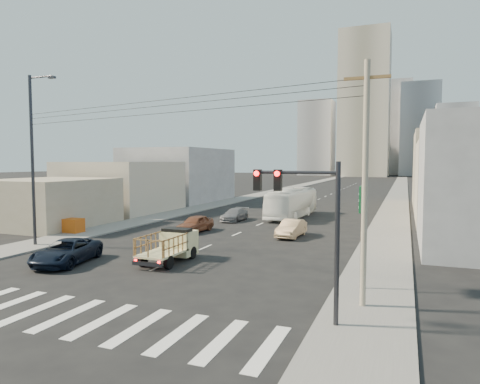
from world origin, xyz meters
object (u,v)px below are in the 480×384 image
Objects in this scene: city_bus at (292,203)px; utility_pole at (365,182)px; navy_pickup at (67,252)px; sedan_grey at (234,215)px; flatbed_pickup at (170,244)px; traffic_signal at (309,214)px; sedan_brown at (195,224)px; green_sign at (362,211)px; crate_stack at (72,225)px; sedan_tan at (291,228)px; streetlamp_left at (33,156)px.

utility_pole reaches higher than city_bus.
city_bus is at bearing 62.13° from navy_pickup.
city_bus reaches higher than sedan_grey.
flatbed_pickup is 12.34m from traffic_signal.
flatbed_pickup reaches higher than sedan_brown.
city_bus is 2.24× the size of green_sign.
sedan_brown is at bearing 25.89° from crate_stack.
sedan_tan is at bearing 7.97° from sedan_brown.
flatbed_pickup reaches higher than navy_pickup.
traffic_signal is at bearing -60.48° from sedan_grey.
streetlamp_left is (-11.32, 0.68, 5.34)m from flatbed_pickup.
traffic_signal is (12.95, -24.85, 3.46)m from sedan_grey.
sedan_brown is 10.32m from crate_stack.
sedan_brown is 0.35× the size of streetlamp_left.
sedan_brown is 19.49m from green_sign.
sedan_grey is at bearing 117.52° from traffic_signal.
traffic_signal is at bearing -124.61° from utility_pole.
sedan_grey is (-7.77, 7.08, -0.07)m from sedan_tan.
sedan_tan is (2.99, -11.92, -0.87)m from city_bus.
navy_pickup is 1.19× the size of sedan_grey.
crate_stack is (-24.50, 10.21, -4.50)m from utility_pole.
sedan_brown reaches higher than navy_pickup.
sedan_brown is 22.13m from traffic_signal.
utility_pole is at bearing 55.39° from traffic_signal.
city_bus is 29.16m from utility_pole.
green_sign is (14.88, -12.22, 3.03)m from sedan_brown.
sedan_tan is 18.82m from traffic_signal.
traffic_signal reaches higher than sedan_tan.
sedan_brown is at bearing 51.70° from streetlamp_left.
navy_pickup is at bearing 174.29° from utility_pole.
navy_pickup reaches higher than sedan_tan.
navy_pickup is 2.83× the size of crate_stack.
sedan_grey is 28.24m from traffic_signal.
traffic_signal is at bearing -47.75° from sedan_brown.
sedan_brown is at bearing 128.07° from traffic_signal.
traffic_signal is at bearing -34.73° from flatbed_pickup.
sedan_brown is 2.32× the size of crate_stack.
traffic_signal is at bearing -105.55° from green_sign.
utility_pole is at bearing -39.86° from sedan_brown.
green_sign is 2.78× the size of crate_stack.
navy_pickup is at bearing -123.77° from sedan_tan.
green_sign is (9.56, -24.69, 2.19)m from city_bus.
traffic_signal is at bearing -70.82° from sedan_tan.
green_sign is 25.55m from crate_stack.
traffic_signal is 3.33× the size of crate_stack.
streetlamp_left is (-21.16, 7.51, 2.36)m from traffic_signal.
utility_pole is (15.22, -14.72, 4.47)m from sedan_brown.
utility_pole reaches higher than flatbed_pickup.
sedan_grey is (-3.11, 18.03, -0.47)m from flatbed_pickup.
sedan_brown is at bearing -92.06° from sedan_grey.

